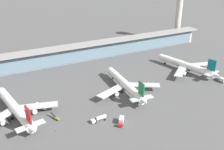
{
  "coord_description": "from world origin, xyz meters",
  "views": [
    {
      "loc": [
        -75.47,
        -123.62,
        77.48
      ],
      "look_at": [
        0.0,
        16.42,
        7.21
      ],
      "focal_mm": 40.17,
      "sensor_mm": 36.0,
      "label": 1
    }
  ],
  "objects_px": {
    "service_truck_near_nose_red": "(121,121)",
    "service_truck_on_taxiway_blue": "(0,124)",
    "airliner_left_stand": "(15,109)",
    "service_truck_at_far_stand_grey": "(221,80)",
    "airliner_centre_stand": "(125,85)",
    "safety_cone_bravo": "(56,130)",
    "airliner_right_stand": "(186,65)",
    "service_truck_under_wing_olive": "(56,118)",
    "service_truck_mid_apron_white": "(40,106)",
    "control_tower": "(179,9)",
    "service_truck_by_tail_white": "(99,118)"
  },
  "relations": [
    {
      "from": "service_truck_under_wing_olive",
      "to": "service_truck_at_far_stand_grey",
      "type": "xyz_separation_m",
      "value": [
        119.03,
        -9.89,
        0.88
      ]
    },
    {
      "from": "airliner_right_stand",
      "to": "safety_cone_bravo",
      "type": "distance_m",
      "value": 116.81
    },
    {
      "from": "service_truck_near_nose_red",
      "to": "service_truck_on_taxiway_blue",
      "type": "distance_m",
      "value": 63.82
    },
    {
      "from": "airliner_left_stand",
      "to": "service_truck_near_nose_red",
      "type": "distance_m",
      "value": 58.6
    },
    {
      "from": "airliner_left_stand",
      "to": "service_truck_on_taxiway_blue",
      "type": "distance_m",
      "value": 11.17
    },
    {
      "from": "airliner_right_stand",
      "to": "service_truck_by_tail_white",
      "type": "height_order",
      "value": "airliner_right_stand"
    },
    {
      "from": "airliner_right_stand",
      "to": "service_truck_mid_apron_white",
      "type": "distance_m",
      "value": 115.24
    },
    {
      "from": "service_truck_under_wing_olive",
      "to": "service_truck_by_tail_white",
      "type": "xyz_separation_m",
      "value": [
        20.05,
        -12.94,
        0.9
      ]
    },
    {
      "from": "service_truck_at_far_stand_grey",
      "to": "safety_cone_bravo",
      "type": "height_order",
      "value": "service_truck_at_far_stand_grey"
    },
    {
      "from": "service_truck_near_nose_red",
      "to": "safety_cone_bravo",
      "type": "bearing_deg",
      "value": 162.29
    },
    {
      "from": "service_truck_at_far_stand_grey",
      "to": "control_tower",
      "type": "height_order",
      "value": "control_tower"
    },
    {
      "from": "airliner_left_stand",
      "to": "safety_cone_bravo",
      "type": "relative_size",
      "value": 83.8
    },
    {
      "from": "service_truck_on_taxiway_blue",
      "to": "control_tower",
      "type": "height_order",
      "value": "control_tower"
    },
    {
      "from": "safety_cone_bravo",
      "to": "service_truck_under_wing_olive",
      "type": "bearing_deg",
      "value": 71.69
    },
    {
      "from": "service_truck_near_nose_red",
      "to": "control_tower",
      "type": "distance_m",
      "value": 178.55
    },
    {
      "from": "airliner_centre_stand",
      "to": "control_tower",
      "type": "distance_m",
      "value": 143.13
    },
    {
      "from": "airliner_left_stand",
      "to": "service_truck_by_tail_white",
      "type": "height_order",
      "value": "airliner_left_stand"
    },
    {
      "from": "airliner_left_stand",
      "to": "service_truck_at_far_stand_grey",
      "type": "relative_size",
      "value": 7.89
    },
    {
      "from": "service_truck_under_wing_olive",
      "to": "control_tower",
      "type": "height_order",
      "value": "control_tower"
    },
    {
      "from": "service_truck_by_tail_white",
      "to": "airliner_right_stand",
      "type": "bearing_deg",
      "value": 18.29
    },
    {
      "from": "safety_cone_bravo",
      "to": "service_truck_on_taxiway_blue",
      "type": "bearing_deg",
      "value": 143.13
    },
    {
      "from": "service_truck_on_taxiway_blue",
      "to": "service_truck_by_tail_white",
      "type": "bearing_deg",
      "value": -23.8
    },
    {
      "from": "airliner_centre_stand",
      "to": "service_truck_at_far_stand_grey",
      "type": "relative_size",
      "value": 7.92
    },
    {
      "from": "service_truck_near_nose_red",
      "to": "service_truck_mid_apron_white",
      "type": "relative_size",
      "value": 1.01
    },
    {
      "from": "airliner_left_stand",
      "to": "airliner_centre_stand",
      "type": "distance_m",
      "value": 69.04
    },
    {
      "from": "service_truck_near_nose_red",
      "to": "airliner_left_stand",
      "type": "bearing_deg",
      "value": 144.88
    },
    {
      "from": "service_truck_by_tail_white",
      "to": "service_truck_near_nose_red",
      "type": "bearing_deg",
      "value": -39.5
    },
    {
      "from": "control_tower",
      "to": "service_truck_by_tail_white",
      "type": "bearing_deg",
      "value": -144.58
    },
    {
      "from": "service_truck_under_wing_olive",
      "to": "service_truck_mid_apron_white",
      "type": "distance_m",
      "value": 15.8
    },
    {
      "from": "service_truck_near_nose_red",
      "to": "service_truck_under_wing_olive",
      "type": "xyz_separation_m",
      "value": [
        -29.29,
        20.56,
        -0.88
      ]
    },
    {
      "from": "service_truck_under_wing_olive",
      "to": "service_truck_at_far_stand_grey",
      "type": "bearing_deg",
      "value": -4.75
    },
    {
      "from": "airliner_left_stand",
      "to": "service_truck_under_wing_olive",
      "type": "bearing_deg",
      "value": -35.22
    },
    {
      "from": "airliner_centre_stand",
      "to": "airliner_right_stand",
      "type": "height_order",
      "value": "same"
    },
    {
      "from": "service_truck_on_taxiway_blue",
      "to": "service_truck_near_nose_red",
      "type": "bearing_deg",
      "value": -26.72
    },
    {
      "from": "airliner_left_stand",
      "to": "service_truck_mid_apron_white",
      "type": "height_order",
      "value": "airliner_left_stand"
    },
    {
      "from": "service_truck_by_tail_white",
      "to": "service_truck_at_far_stand_grey",
      "type": "height_order",
      "value": "service_truck_at_far_stand_grey"
    },
    {
      "from": "control_tower",
      "to": "safety_cone_bravo",
      "type": "bearing_deg",
      "value": -149.21
    },
    {
      "from": "service_truck_under_wing_olive",
      "to": "control_tower",
      "type": "distance_m",
      "value": 191.39
    },
    {
      "from": "service_truck_under_wing_olive",
      "to": "service_truck_on_taxiway_blue",
      "type": "distance_m",
      "value": 28.87
    },
    {
      "from": "airliner_left_stand",
      "to": "service_truck_at_far_stand_grey",
      "type": "distance_m",
      "value": 139.54
    },
    {
      "from": "service_truck_on_taxiway_blue",
      "to": "service_truck_under_wing_olive",
      "type": "bearing_deg",
      "value": -16.35
    },
    {
      "from": "airliner_left_stand",
      "to": "airliner_right_stand",
      "type": "distance_m",
      "value": 128.82
    },
    {
      "from": "service_truck_near_nose_red",
      "to": "control_tower",
      "type": "bearing_deg",
      "value": 39.19
    },
    {
      "from": "service_truck_near_nose_red",
      "to": "service_truck_on_taxiway_blue",
      "type": "xyz_separation_m",
      "value": [
        -57.0,
        28.69,
        -0.82
      ]
    },
    {
      "from": "airliner_left_stand",
      "to": "airliner_centre_stand",
      "type": "relative_size",
      "value": 1.0
    },
    {
      "from": "service_truck_by_tail_white",
      "to": "safety_cone_bravo",
      "type": "relative_size",
      "value": 12.42
    },
    {
      "from": "service_truck_mid_apron_white",
      "to": "safety_cone_bravo",
      "type": "height_order",
      "value": "service_truck_mid_apron_white"
    },
    {
      "from": "service_truck_by_tail_white",
      "to": "airliner_centre_stand",
      "type": "bearing_deg",
      "value": 37.34
    },
    {
      "from": "airliner_centre_stand",
      "to": "service_truck_under_wing_olive",
      "type": "distance_m",
      "value": 51.61
    },
    {
      "from": "service_truck_mid_apron_white",
      "to": "airliner_centre_stand",
      "type": "bearing_deg",
      "value": -4.89
    }
  ]
}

